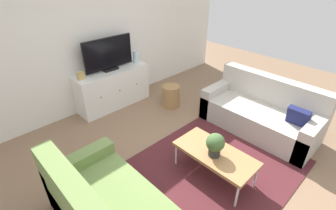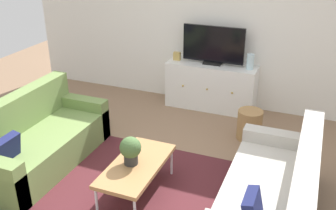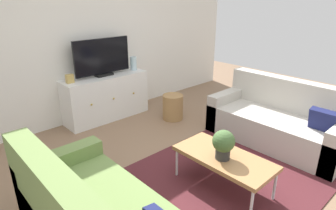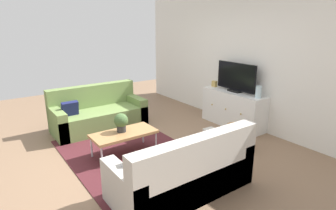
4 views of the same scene
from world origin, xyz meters
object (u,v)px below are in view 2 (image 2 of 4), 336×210
(flat_screen_tv, at_px, (213,45))
(mantel_clock, at_px, (177,56))
(coffee_table, at_px, (136,166))
(potted_plant, at_px, (131,149))
(glass_vase, at_px, (250,62))
(tv_console, at_px, (211,86))
(couch_right_side, at_px, (276,198))
(couch_left_side, at_px, (36,142))
(wicker_basket, at_px, (250,125))

(flat_screen_tv, height_order, mantel_clock, flat_screen_tv)
(coffee_table, height_order, potted_plant, potted_plant)
(coffee_table, xyz_separation_m, glass_vase, (0.69, 2.49, 0.49))
(flat_screen_tv, distance_m, glass_vase, 0.61)
(tv_console, xyz_separation_m, glass_vase, (0.58, 0.00, 0.48))
(potted_plant, distance_m, mantel_clock, 2.55)
(glass_vase, distance_m, mantel_clock, 1.17)
(coffee_table, relative_size, flat_screen_tv, 1.09)
(couch_right_side, bearing_deg, couch_left_side, 180.00)
(couch_right_side, relative_size, flat_screen_tv, 1.90)
(couch_right_side, relative_size, tv_console, 1.30)
(glass_vase, xyz_separation_m, mantel_clock, (-1.17, 0.00, -0.05))
(couch_right_side, bearing_deg, potted_plant, -175.03)
(coffee_table, relative_size, potted_plant, 3.36)
(potted_plant, distance_m, glass_vase, 2.63)
(tv_console, height_order, wicker_basket, tv_console)
(couch_left_side, relative_size, potted_plant, 5.87)
(potted_plant, bearing_deg, mantel_clock, 99.71)
(potted_plant, xyz_separation_m, glass_vase, (0.74, 2.51, 0.29))
(couch_left_side, bearing_deg, glass_vase, 48.32)
(glass_vase, height_order, wicker_basket, glass_vase)
(tv_console, relative_size, mantel_clock, 10.84)
(tv_console, xyz_separation_m, flat_screen_tv, (-0.00, 0.02, 0.66))
(couch_right_side, height_order, flat_screen_tv, flat_screen_tv)
(couch_right_side, height_order, wicker_basket, couch_right_side)
(couch_left_side, height_order, potted_plant, couch_left_side)
(glass_vase, distance_m, wicker_basket, 1.03)
(couch_right_side, distance_m, glass_vase, 2.56)
(tv_console, height_order, flat_screen_tv, flat_screen_tv)
(coffee_table, height_order, wicker_basket, wicker_basket)
(couch_right_side, bearing_deg, tv_console, 119.56)
(mantel_clock, bearing_deg, glass_vase, 0.00)
(glass_vase, height_order, mantel_clock, glass_vase)
(flat_screen_tv, bearing_deg, potted_plant, -93.54)
(couch_left_side, xyz_separation_m, flat_screen_tv, (1.53, 2.39, 0.75))
(tv_console, bearing_deg, flat_screen_tv, 90.00)
(couch_right_side, distance_m, coffee_table, 1.46)
(coffee_table, relative_size, tv_console, 0.74)
(mantel_clock, bearing_deg, potted_plant, -80.29)
(flat_screen_tv, height_order, wicker_basket, flat_screen_tv)
(glass_vase, bearing_deg, tv_console, -180.00)
(coffee_table, distance_m, glass_vase, 2.63)
(potted_plant, bearing_deg, wicker_basket, 61.32)
(couch_left_side, xyz_separation_m, tv_console, (1.53, 2.37, 0.08))
(potted_plant, height_order, mantel_clock, mantel_clock)
(potted_plant, relative_size, wicker_basket, 0.75)
(couch_right_side, bearing_deg, coffee_table, -175.46)
(coffee_table, distance_m, tv_console, 2.49)
(couch_right_side, height_order, potted_plant, couch_right_side)
(couch_left_side, height_order, coffee_table, couch_left_side)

